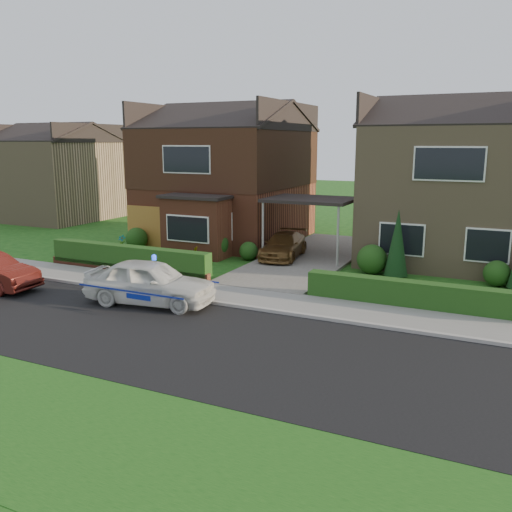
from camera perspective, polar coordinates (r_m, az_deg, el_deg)
The scene contains 25 objects.
ground at distance 15.15m, azimuth -8.70°, elevation -8.35°, with size 120.00×120.00×0.00m, color #154713.
road at distance 15.15m, azimuth -8.70°, elevation -8.35°, with size 60.00×6.00×0.02m, color black.
kerb at distance 17.60m, azimuth -3.15°, elevation -5.11°, with size 60.00×0.16×0.12m, color #9E9993.
sidewalk at distance 18.49m, azimuth -1.60°, elevation -4.28°, with size 60.00×2.00×0.10m, color slate.
grass_verge at distance 11.72m, azimuth -22.97°, elevation -15.53°, with size 60.00×4.00×0.01m, color #154713.
driveway at distance 24.65m, azimuth 5.67°, elevation -0.18°, with size 3.80×12.00×0.12m, color #666059.
house_left at distance 29.15m, azimuth -3.08°, elevation 9.18°, with size 7.50×9.53×7.25m.
house_right at distance 25.86m, azimuth 20.47°, elevation 7.77°, with size 7.50×8.06×7.25m.
carport_link at distance 24.20m, azimuth 5.76°, elevation 5.82°, with size 3.80×3.00×2.77m.
garage_door at distance 27.44m, azimuth -11.50°, elevation 2.99°, with size 2.20×0.10×2.10m, color #936120.
dwarf_wall at distance 22.52m, azimuth -13.47°, elevation -1.31°, with size 7.70×0.25×0.36m, color brown.
hedge_left at distance 22.67m, azimuth -13.21°, elevation -1.67°, with size 7.50×0.55×0.90m, color #123310.
hedge_right at distance 17.99m, azimuth 17.09°, elevation -5.45°, with size 7.50×0.55×0.80m, color #123310.
shrub_left_far at distance 27.32m, azimuth -12.45°, elevation 1.82°, with size 1.08×1.08×1.08m, color #123310.
shrub_left_mid at distance 24.66m, azimuth -4.43°, elevation 1.27°, with size 1.32×1.32×1.32m, color #123310.
shrub_left_near at distance 24.23m, azimuth -0.78°, elevation 0.54°, with size 0.84×0.84×0.84m, color #123310.
shrub_right_near at distance 22.16m, azimuth 12.10°, elevation -0.34°, with size 1.20×1.20×1.20m, color #123310.
shrub_right_mid at distance 21.75m, azimuth 24.02°, elevation -1.69°, with size 0.96×0.96×0.96m, color #123310.
conifer_a at distance 21.63m, azimuth 14.63°, elevation 1.13°, with size 0.90×0.90×2.60m, color black.
neighbour_left at distance 39.53m, azimuth -20.15°, elevation 7.45°, with size 6.50×7.00×5.20m, color #8E7657.
police_car at distance 17.95m, azimuth -11.11°, elevation -2.75°, with size 3.95×4.49×1.63m.
driveway_car at distance 24.25m, azimuth 2.93°, elevation 1.12°, with size 1.53×3.75×1.09m, color brown.
potted_plant_a at distance 27.27m, azimuth -13.91°, elevation 1.37°, with size 0.39×0.26×0.74m, color gray.
potted_plant_b at distance 23.82m, azimuth -6.57°, elevation 0.12°, with size 0.32×0.40×0.73m, color gray.
potted_plant_c at distance 24.04m, azimuth -15.55°, elevation -0.06°, with size 0.44×0.44×0.78m, color gray.
Camera 1 is at (8.05, -11.72, 5.23)m, focal length 38.00 mm.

